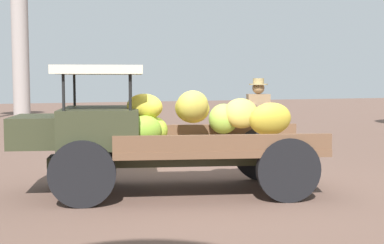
{
  "coord_description": "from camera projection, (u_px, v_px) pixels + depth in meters",
  "views": [
    {
      "loc": [
        3.01,
        7.61,
        1.71
      ],
      "look_at": [
        0.35,
        0.3,
        1.06
      ],
      "focal_mm": 48.93,
      "sensor_mm": 36.0,
      "label": 1
    }
  ],
  "objects": [
    {
      "name": "ground_plane",
      "position": [
        207.0,
        186.0,
        8.3
      ],
      "size": [
        60.0,
        60.0,
        0.0
      ],
      "primitive_type": "plane",
      "color": "brown"
    },
    {
      "name": "farmer",
      "position": [
        258.0,
        119.0,
        9.5
      ],
      "size": [
        0.54,
        0.5,
        1.71
      ],
      "rotation": [
        0.0,
        0.0,
        1.3
      ],
      "color": "#8B704C",
      "rests_on": "ground"
    },
    {
      "name": "truck",
      "position": [
        153.0,
        132.0,
        7.77
      ],
      "size": [
        4.65,
        2.58,
        1.89
      ],
      "rotation": [
        0.0,
        0.0,
        -0.24
      ],
      "color": "#303320",
      "rests_on": "ground"
    },
    {
      "name": "loose_banana_bunch",
      "position": [
        153.0,
        155.0,
        10.36
      ],
      "size": [
        0.6,
        0.67,
        0.41
      ],
      "primitive_type": "ellipsoid",
      "rotation": [
        0.0,
        -0.02,
        2.16
      ],
      "color": "yellow",
      "rests_on": "ground"
    }
  ]
}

